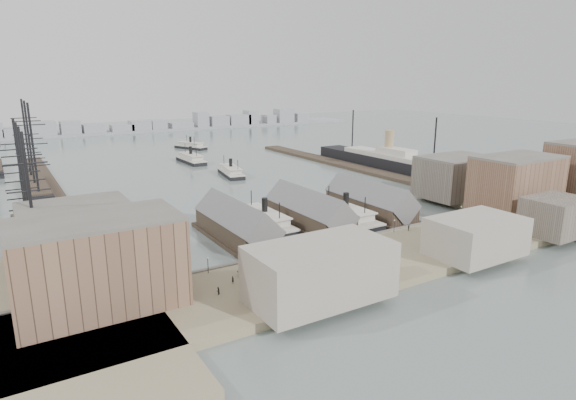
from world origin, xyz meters
TOP-DOWN VIEW (x-y plane):
  - ground at (0.00, 0.00)m, footprint 900.00×900.00m
  - quay at (0.00, -20.00)m, footprint 180.00×30.00m
  - seawall at (0.00, -5.20)m, footprint 180.00×1.20m
  - east_land at (95.00, -10.00)m, footprint 70.00×80.00m
  - west_wharf at (-68.00, 100.00)m, footprint 10.00×220.00m
  - east_wharf at (78.00, 90.00)m, footprint 10.00×180.00m
  - ferry_shed_west at (-26.00, 16.88)m, footprint 14.00×42.00m
  - ferry_shed_center at (0.00, 16.88)m, footprint 14.00×42.00m
  - ferry_shed_east at (26.00, 16.88)m, footprint 14.00×42.00m
  - warehouse_west_front at (-70.00, -12.00)m, footprint 32.00×18.00m
  - warehouse_west_back at (-70.00, 18.00)m, footprint 26.00×20.00m
  - warehouse_east_front at (66.00, -12.00)m, footprint 30.00×18.00m
  - warehouse_east_back at (68.00, 15.00)m, footprint 28.00×20.00m
  - street_bldg_center at (20.00, -32.00)m, footprint 24.00×16.00m
  - street_bldg_west at (-30.00, -32.00)m, footprint 30.00×16.00m
  - street_bldg_east at (55.00, -33.00)m, footprint 18.00×14.00m
  - lamp_post_far_w at (-45.00, -7.00)m, footprint 0.44×0.44m
  - lamp_post_near_w at (-15.00, -7.00)m, footprint 0.44×0.44m
  - lamp_post_near_e at (15.00, -7.00)m, footprint 0.44×0.44m
  - lamp_post_far_e at (45.00, -7.00)m, footprint 0.44×0.44m
  - far_shore at (-2.07, 334.14)m, footprint 500.00×40.00m
  - ferry_docked_west at (-13.00, 23.17)m, footprint 8.79×29.29m
  - ferry_docked_east at (13.00, 14.10)m, footprint 9.07×30.22m
  - ferry_open_near at (13.49, 106.57)m, footprint 11.87×26.58m
  - ferry_open_mid at (9.84, 152.74)m, footprint 9.06×28.13m
  - ferry_open_far at (29.40, 206.28)m, footprint 16.90×25.75m
  - sailing_ship_near at (-79.15, 40.59)m, footprint 8.57×59.04m
  - sailing_ship_mid at (-72.57, 116.67)m, footprint 9.34×53.99m
  - ocean_steamer at (92.00, 78.38)m, footprint 14.21×103.85m
  - tram at (37.69, -16.20)m, footprint 3.20×10.25m
  - horse_cart_left at (-36.46, -12.72)m, footprint 4.68×1.51m
  - horse_cart_center at (-3.97, -17.82)m, footprint 4.83×1.65m
  - horse_cart_right at (21.31, -22.55)m, footprint 4.79×2.17m
  - pedestrian_0 at (-42.54, -15.66)m, footprint 0.72×0.59m
  - pedestrian_1 at (-47.76, -19.34)m, footprint 1.03×0.93m
  - pedestrian_2 at (-27.50, -10.93)m, footprint 0.87×1.27m
  - pedestrian_3 at (-12.33, -25.36)m, footprint 0.98×0.77m
  - pedestrian_4 at (1.11, -13.27)m, footprint 0.75×0.91m
  - pedestrian_5 at (15.45, -22.46)m, footprint 0.69×0.54m
  - pedestrian_6 at (20.02, -8.21)m, footprint 1.12×1.12m
  - pedestrian_7 at (23.87, -21.63)m, footprint 1.04×1.16m
  - pedestrian_8 at (38.85, -9.43)m, footprint 1.15×0.73m
  - pedestrian_9 at (48.93, -22.80)m, footprint 0.92×0.69m

SIDE VIEW (x-z plane):
  - ground at x=0.00m, z-range 0.00..0.00m
  - west_wharf at x=-68.00m, z-range 0.00..1.60m
  - east_wharf at x=78.00m, z-range 0.00..1.60m
  - quay at x=0.00m, z-range 0.00..2.00m
  - east_land at x=95.00m, z-range 0.00..2.00m
  - seawall at x=0.00m, z-range 0.00..2.30m
  - ferry_open_far at x=29.40m, z-range -2.36..6.52m
  - ferry_open_near at x=13.49m, z-range -2.43..6.73m
  - ferry_open_mid at x=9.84m, z-range -2.65..7.33m
  - ferry_docked_west at x=-13.00m, z-range -2.78..7.68m
  - ferry_docked_east at x=13.00m, z-range -2.87..7.93m
  - sailing_ship_near at x=-79.15m, z-range -15.03..20.20m
  - sailing_ship_mid at x=-72.57m, z-range -16.46..21.96m
  - horse_cart_center at x=-3.97m, z-range 2.04..3.51m
  - pedestrian_3 at x=-12.33m, z-range 2.00..3.56m
  - pedestrian_7 at x=23.87m, z-range 2.00..3.56m
  - pedestrian_4 at x=1.11m, z-range 2.00..3.61m
  - horse_cart_left at x=-36.46m, z-range 2.00..3.69m
  - pedestrian_9 at x=48.93m, z-range 2.00..3.70m
  - horse_cart_right at x=21.31m, z-range 2.00..3.70m
  - pedestrian_0 at x=-42.54m, z-range 2.00..3.73m
  - pedestrian_1 at x=-47.76m, z-range 2.00..3.73m
  - pedestrian_5 at x=15.45m, z-range 2.00..3.75m
  - pedestrian_2 at x=-27.50m, z-range 2.00..3.81m
  - pedestrian_8 at x=38.85m, z-range 2.00..3.83m
  - pedestrian_6 at x=20.02m, z-range 2.00..3.83m
  - tram at x=37.69m, z-range 2.04..5.64m
  - far_shore at x=-2.07m, z-range -3.96..11.77m
  - ocean_steamer at x=92.00m, z-range -5.92..14.85m
  - ferry_shed_west at x=-26.00m, z-range -1.66..10.94m
  - ferry_shed_center at x=0.00m, z-range -1.66..10.94m
  - ferry_shed_east at x=26.00m, z-range -1.66..10.94m
  - lamp_post_far_w at x=-45.00m, z-range 2.75..6.67m
  - lamp_post_near_w at x=-15.00m, z-range 2.75..6.67m
  - lamp_post_near_e at x=15.00m, z-range 2.75..6.67m
  - lamp_post_far_e at x=45.00m, z-range 2.75..6.67m
  - street_bldg_center at x=20.00m, z-range 2.00..12.00m
  - street_bldg_east at x=55.00m, z-range 2.00..13.00m
  - street_bldg_west at x=-30.00m, z-range 2.00..14.00m
  - warehouse_west_back at x=-70.00m, z-range 2.00..16.00m
  - warehouse_east_back at x=68.00m, z-range 2.00..17.00m
  - warehouse_west_front at x=-70.00m, z-range 2.00..20.00m
  - warehouse_east_front at x=66.00m, z-range 2.00..21.00m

